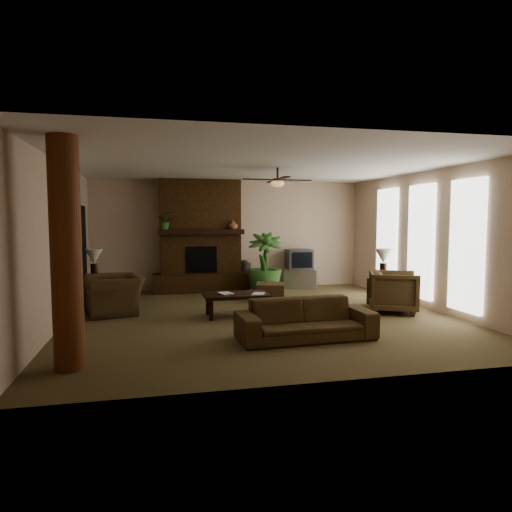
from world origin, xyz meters
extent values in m
plane|color=brown|center=(0.00, 0.00, 0.00)|extent=(7.00, 7.00, 0.00)
plane|color=silver|center=(0.00, 0.00, 2.80)|extent=(7.00, 7.00, 0.00)
plane|color=#CCB094|center=(0.00, 3.50, 1.40)|extent=(7.00, 0.00, 7.00)
plane|color=#CCB094|center=(0.00, -3.50, 1.40)|extent=(7.00, 0.00, 7.00)
plane|color=#CCB094|center=(-3.50, 0.00, 1.40)|extent=(0.00, 7.00, 7.00)
plane|color=#CCB094|center=(3.50, 0.00, 1.40)|extent=(0.00, 7.00, 7.00)
cube|color=#503115|center=(-0.80, 3.25, 1.40)|extent=(2.00, 0.50, 2.80)
cube|color=#503115|center=(-0.80, 3.15, 0.23)|extent=(2.40, 0.70, 0.45)
cube|color=black|center=(-0.80, 2.99, 0.82)|extent=(0.75, 0.04, 0.65)
cube|color=black|center=(-0.80, 2.97, 1.50)|extent=(2.10, 0.28, 0.12)
cube|color=white|center=(3.45, 1.60, 1.35)|extent=(0.08, 0.85, 2.35)
cube|color=white|center=(3.45, 0.20, 1.35)|extent=(0.08, 0.85, 2.35)
cube|color=white|center=(3.45, -1.20, 1.35)|extent=(0.08, 0.85, 2.35)
cylinder|color=brown|center=(-2.95, -2.40, 1.40)|extent=(0.36, 0.36, 2.80)
cube|color=black|center=(-3.44, 1.80, 1.05)|extent=(0.10, 1.00, 2.10)
cylinder|color=black|center=(0.40, 0.30, 2.68)|extent=(0.04, 0.04, 0.24)
cylinder|color=black|center=(0.40, 0.30, 2.56)|extent=(0.20, 0.20, 0.06)
ellipsoid|color=#F2BF72|center=(0.40, 0.30, 2.50)|extent=(0.26, 0.26, 0.14)
cube|color=black|center=(0.80, 0.30, 2.57)|extent=(0.55, 0.12, 0.01)
cube|color=black|center=(0.00, 0.30, 2.57)|extent=(0.55, 0.12, 0.01)
cube|color=black|center=(0.40, 0.70, 2.57)|extent=(0.12, 0.55, 0.01)
cube|color=black|center=(0.40, -0.10, 2.57)|extent=(0.12, 0.55, 0.01)
imported|color=#4B3920|center=(0.29, -1.73, 0.40)|extent=(2.09, 0.69, 0.81)
imported|color=#4B3920|center=(-2.71, 0.86, 0.49)|extent=(0.98, 1.27, 0.98)
imported|color=#4B3920|center=(2.60, -0.25, 0.45)|extent=(1.09, 1.12, 0.89)
cube|color=black|center=(-0.46, 0.08, 0.40)|extent=(1.20, 0.70, 0.06)
cube|color=black|center=(-0.96, -0.17, 0.18)|extent=(0.07, 0.07, 0.37)
cube|color=black|center=(0.04, -0.17, 0.18)|extent=(0.07, 0.07, 0.37)
cube|color=black|center=(-0.96, 0.33, 0.18)|extent=(0.07, 0.07, 0.37)
cube|color=black|center=(0.04, 0.33, 0.18)|extent=(0.07, 0.07, 0.37)
cube|color=#4B3920|center=(0.55, 1.41, 0.20)|extent=(0.74, 0.74, 0.40)
cube|color=#BDBDC0|center=(1.83, 3.15, 0.25)|extent=(0.98, 0.79, 0.50)
cube|color=#3C3C3F|center=(1.78, 3.15, 0.76)|extent=(0.67, 0.53, 0.52)
cube|color=black|center=(1.78, 2.88, 0.76)|extent=(0.52, 0.05, 0.40)
cylinder|color=black|center=(0.30, 3.15, 0.35)|extent=(0.34, 0.34, 0.70)
sphere|color=black|center=(0.30, 3.15, 0.60)|extent=(0.34, 0.34, 0.34)
imported|color=#356127|center=(0.65, 2.37, 0.42)|extent=(1.09, 1.62, 0.83)
cube|color=black|center=(-3.15, 1.62, 0.28)|extent=(0.62, 0.62, 0.55)
cylinder|color=black|center=(-3.15, 1.61, 0.73)|extent=(0.15, 0.15, 0.35)
cone|color=#ECE3C8|center=(-3.15, 1.61, 1.05)|extent=(0.40, 0.40, 0.30)
cube|color=black|center=(2.78, 0.47, 0.28)|extent=(0.53, 0.53, 0.55)
cylinder|color=black|center=(2.74, 0.43, 0.73)|extent=(0.15, 0.15, 0.35)
cone|color=#ECE3C8|center=(2.74, 0.43, 1.05)|extent=(0.40, 0.40, 0.30)
imported|color=#356127|center=(-1.68, 2.96, 1.72)|extent=(0.40, 0.44, 0.33)
imported|color=#96593C|center=(-0.01, 2.93, 1.67)|extent=(0.27, 0.28, 0.22)
imported|color=#999999|center=(-0.76, 0.02, 0.57)|extent=(0.21, 0.09, 0.29)
imported|color=#999999|center=(-0.17, -0.07, 0.58)|extent=(0.20, 0.11, 0.29)
camera|label=1|loc=(-1.91, -8.10, 1.82)|focal=31.52mm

